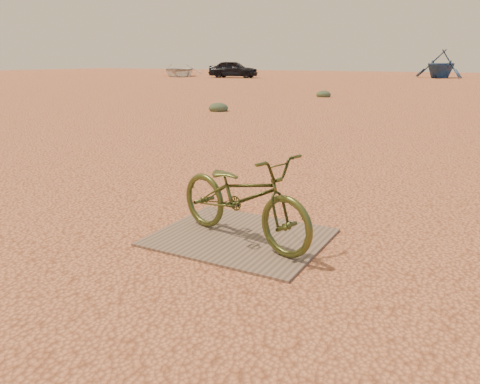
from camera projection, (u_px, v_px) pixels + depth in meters
The scene contains 8 objects.
ground at pixel (167, 250), 3.93m from camera, with size 120.00×120.00×0.00m, color #E78E5B.
plywood_board at pixel (240, 237), 4.18m from camera, with size 1.46×1.22×0.02m, color #7F6755.
bicycle at pixel (243, 196), 3.98m from camera, with size 0.52×1.50×0.79m, color #404B1F.
car at pixel (233, 69), 39.76m from camera, with size 1.67×4.15×1.41m, color black.
boat_near_left at pixel (179, 70), 42.85m from camera, with size 3.85×5.39×1.12m, color silver.
boat_far_left at pixel (441, 64), 39.31m from camera, with size 3.85×4.46×2.35m, color #2D4F7D.
kale_a at pixel (218, 111), 14.40m from camera, with size 0.60×0.60×0.33m, color #4D5F41.
kale_c at pixel (323, 97), 19.76m from camera, with size 0.61×0.61×0.34m, color #4D5F41.
Camera 1 is at (2.30, -2.90, 1.55)m, focal length 35.00 mm.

